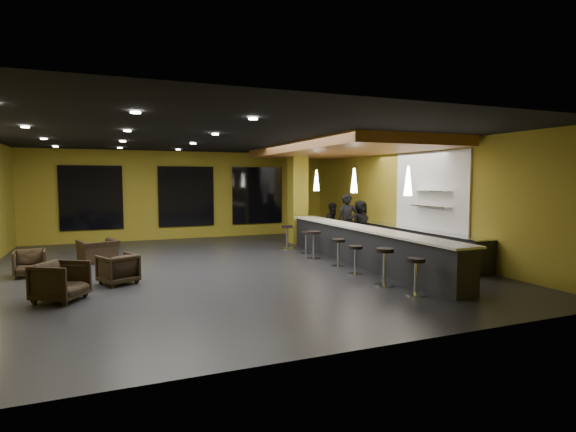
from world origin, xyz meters
name	(u,v)px	position (x,y,z in m)	size (l,w,h in m)	color
floor	(227,269)	(0.00, 0.00, -0.05)	(12.00, 13.00, 0.10)	black
ceiling	(225,135)	(0.00, 0.00, 3.55)	(12.00, 13.00, 0.10)	black
wall_back	(186,195)	(0.00, 6.55, 1.75)	(12.00, 0.10, 3.50)	olive
wall_front	(347,227)	(0.00, -6.55, 1.75)	(12.00, 0.10, 3.50)	olive
wall_right	(411,199)	(6.05, 0.00, 1.75)	(0.10, 13.00, 3.50)	olive
wood_soffit	(340,149)	(4.00, 1.00, 3.36)	(3.60, 8.00, 0.28)	#9A5F2D
window_left	(91,198)	(-3.50, 6.44, 1.70)	(2.20, 0.06, 2.40)	black
window_center	(186,196)	(0.00, 6.44, 1.70)	(2.20, 0.06, 2.40)	black
window_right	(257,195)	(3.00, 6.44, 1.70)	(2.20, 0.06, 2.40)	black
tile_backsplash	(430,192)	(5.96, -1.00, 2.00)	(0.06, 3.20, 2.40)	white
bar_counter	(362,247)	(3.65, -1.00, 0.50)	(0.60, 8.00, 1.00)	black
bar_top	(363,228)	(3.65, -1.00, 1.02)	(0.78, 8.10, 0.05)	white
prep_counter	(410,243)	(5.65, -0.50, 0.43)	(0.70, 6.00, 0.86)	black
prep_top	(410,228)	(5.65, -0.50, 0.89)	(0.72, 6.00, 0.03)	silver
wall_shelf_lower	(430,206)	(5.82, -1.20, 1.60)	(0.30, 1.50, 0.03)	silver
wall_shelf_upper	(431,191)	(5.82, -1.20, 2.05)	(0.30, 1.50, 0.03)	silver
column	(298,196)	(3.65, 3.60, 1.75)	(0.60, 0.60, 3.50)	olive
pendant_0	(408,181)	(3.65, -3.00, 2.35)	(0.20, 0.20, 0.70)	white
pendant_1	(354,181)	(3.65, -0.50, 2.35)	(0.20, 0.20, 0.70)	white
pendant_2	(316,180)	(3.65, 2.00, 2.35)	(0.20, 0.20, 0.70)	white
staff_a	(347,222)	(4.64, 1.59, 0.94)	(0.69, 0.45, 1.88)	black
staff_b	(333,225)	(4.50, 2.34, 0.78)	(0.75, 0.59, 1.55)	black
staff_c	(360,224)	(5.25, 1.77, 0.83)	(0.81, 0.52, 1.65)	black
armchair_a	(61,282)	(-3.87, -2.09, 0.39)	(0.83, 0.85, 0.77)	black
armchair_b	(118,269)	(-2.79, -0.96, 0.34)	(0.74, 0.76, 0.69)	black
armchair_c	(30,263)	(-4.78, 0.70, 0.33)	(0.70, 0.72, 0.66)	black
armchair_d	(98,251)	(-3.25, 2.12, 0.32)	(0.99, 0.86, 0.64)	black
bar_stool_0	(416,272)	(2.86, -4.36, 0.50)	(0.39, 0.39, 0.78)	silver
bar_stool_1	(385,262)	(2.75, -3.41, 0.55)	(0.43, 0.43, 0.85)	silver
bar_stool_2	(355,256)	(2.76, -2.12, 0.47)	(0.37, 0.37, 0.73)	silver
bar_stool_3	(338,249)	(2.84, -1.09, 0.49)	(0.39, 0.39, 0.77)	silver
bar_stool_4	(314,241)	(2.73, 0.25, 0.54)	(0.43, 0.43, 0.84)	silver
bar_stool_5	(306,240)	(2.89, 1.14, 0.46)	(0.36, 0.36, 0.72)	silver
bar_stool_6	(287,234)	(2.71, 2.33, 0.52)	(0.41, 0.41, 0.82)	silver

